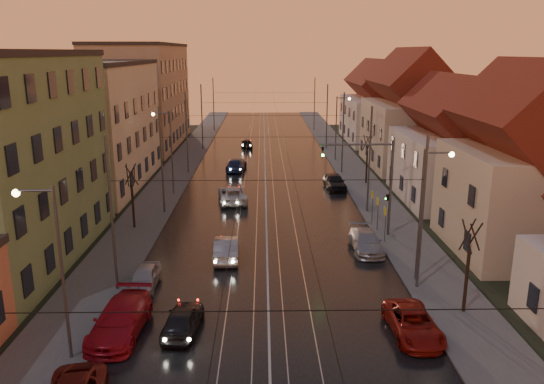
{
  "coord_description": "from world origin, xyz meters",
  "views": [
    {
      "loc": [
        -0.26,
        -18.99,
        13.28
      ],
      "look_at": [
        0.46,
        21.91,
        2.4
      ],
      "focal_mm": 35.0,
      "sensor_mm": 36.0,
      "label": 1
    }
  ],
  "objects": [
    {
      "name": "catenary_pole_l_1",
      "position": [
        -8.6,
        9.0,
        4.5
      ],
      "size": [
        0.16,
        0.16,
        9.0
      ],
      "primitive_type": "cylinder",
      "color": "#595B60",
      "rests_on": "ground"
    },
    {
      "name": "catenary_pole_l_4",
      "position": [
        -8.6,
        54.0,
        4.5
      ],
      "size": [
        0.16,
        0.16,
        9.0
      ],
      "primitive_type": "cylinder",
      "color": "#595B60",
      "rests_on": "ground"
    },
    {
      "name": "sidewalk_left",
      "position": [
        -10.0,
        40.0,
        0.07
      ],
      "size": [
        4.0,
        120.0,
        0.15
      ],
      "primitive_type": "cube",
      "color": "#4C4C4C",
      "rests_on": "ground"
    },
    {
      "name": "catenary_pole_r_3",
      "position": [
        8.6,
        39.0,
        4.5
      ],
      "size": [
        0.16,
        0.16,
        9.0
      ],
      "primitive_type": "cylinder",
      "color": "#595B60",
      "rests_on": "ground"
    },
    {
      "name": "driving_car_0",
      "position": [
        -4.18,
        4.39,
        0.67
      ],
      "size": [
        1.89,
        4.03,
        1.33
      ],
      "primitive_type": "imported",
      "rotation": [
        0.0,
        0.0,
        3.06
      ],
      "color": "black",
      "rests_on": "ground"
    },
    {
      "name": "street_lamp_2",
      "position": [
        -9.1,
        30.0,
        4.89
      ],
      "size": [
        1.75,
        0.32,
        8.0
      ],
      "color": "#595B60",
      "rests_on": "ground"
    },
    {
      "name": "tram_rail_0",
      "position": [
        -2.2,
        40.0,
        0.06
      ],
      "size": [
        0.06,
        120.0,
        0.03
      ],
      "primitive_type": "cube",
      "color": "gray",
      "rests_on": "road"
    },
    {
      "name": "parked_right_1",
      "position": [
        6.81,
        15.11,
        0.68
      ],
      "size": [
        1.95,
        4.71,
        1.36
      ],
      "primitive_type": "imported",
      "rotation": [
        0.0,
        0.0,
        0.01
      ],
      "color": "#A6A6AB",
      "rests_on": "ground"
    },
    {
      "name": "driving_car_2",
      "position": [
        -3.03,
        27.38,
        0.73
      ],
      "size": [
        3.05,
        5.5,
        1.46
      ],
      "primitive_type": "imported",
      "rotation": [
        0.0,
        0.0,
        3.27
      ],
      "color": "#BDBDBD",
      "rests_on": "ground"
    },
    {
      "name": "catenary_pole_r_2",
      "position": [
        8.6,
        24.0,
        4.5
      ],
      "size": [
        0.16,
        0.16,
        9.0
      ],
      "primitive_type": "cylinder",
      "color": "#595B60",
      "rests_on": "ground"
    },
    {
      "name": "catenary_pole_r_1",
      "position": [
        8.6,
        9.0,
        4.5
      ],
      "size": [
        0.16,
        0.16,
        9.0
      ],
      "primitive_type": "cylinder",
      "color": "#595B60",
      "rests_on": "ground"
    },
    {
      "name": "parked_right_0",
      "position": [
        6.93,
        3.85,
        0.64
      ],
      "size": [
        2.27,
        4.65,
        1.27
      ],
      "primitive_type": "imported",
      "rotation": [
        0.0,
        0.0,
        0.03
      ],
      "color": "maroon",
      "rests_on": "ground"
    },
    {
      "name": "traffic_light_mast",
      "position": [
        7.99,
        18.0,
        4.6
      ],
      "size": [
        5.3,
        0.32,
        7.2
      ],
      "color": "#595B60",
      "rests_on": "ground"
    },
    {
      "name": "parked_right_2",
      "position": [
        6.88,
        32.02,
        0.75
      ],
      "size": [
        2.15,
        4.56,
        1.51
      ],
      "primitive_type": "imported",
      "rotation": [
        0.0,
        0.0,
        0.08
      ],
      "color": "black",
      "rests_on": "ground"
    },
    {
      "name": "parked_left_2",
      "position": [
        -7.17,
        4.2,
        0.78
      ],
      "size": [
        2.46,
        5.47,
        1.56
      ],
      "primitive_type": "imported",
      "rotation": [
        0.0,
        0.0,
        -0.05
      ],
      "color": "#A2101C",
      "rests_on": "ground"
    },
    {
      "name": "bare_tree_1",
      "position": [
        10.2,
        6.0,
        2.49
      ],
      "size": [
        1.09,
        1.09,
        5.11
      ],
      "color": "black",
      "rests_on": "ground"
    },
    {
      "name": "driving_car_1",
      "position": [
        -2.69,
        13.8,
        0.74
      ],
      "size": [
        1.77,
        4.56,
        1.48
      ],
      "primitive_type": "imported",
      "rotation": [
        0.0,
        0.0,
        3.19
      ],
      "color": "#96969B",
      "rests_on": "ground"
    },
    {
      "name": "house_right_3",
      "position": [
        17.0,
        43.0,
        5.8
      ],
      "size": [
        9.18,
        14.28,
        11.5
      ],
      "color": "#C0B093",
      "rests_on": "ground"
    },
    {
      "name": "apartment_left_3",
      "position": [
        -17.5,
        58.0,
        7.0
      ],
      "size": [
        10.0,
        24.0,
        14.0
      ],
      "primitive_type": "cube",
      "color": "#907F5D",
      "rests_on": "ground"
    },
    {
      "name": "catenary_pole_r_4",
      "position": [
        8.6,
        54.0,
        4.5
      ],
      "size": [
        0.16,
        0.16,
        9.0
      ],
      "primitive_type": "cylinder",
      "color": "#595B60",
      "rests_on": "ground"
    },
    {
      "name": "bare_tree_0",
      "position": [
        -10.2,
        20.0,
        2.49
      ],
      "size": [
        1.09,
        1.09,
        5.11
      ],
      "color": "black",
      "rests_on": "ground"
    },
    {
      "name": "tram_rail_2",
      "position": [
        0.77,
        40.0,
        0.06
      ],
      "size": [
        0.06,
        120.0,
        0.03
      ],
      "primitive_type": "cube",
      "color": "gray",
      "rests_on": "road"
    },
    {
      "name": "house_right_2",
      "position": [
        17.0,
        28.0,
        4.64
      ],
      "size": [
        9.18,
        12.24,
        9.2
      ],
      "color": "silver",
      "rests_on": "ground"
    },
    {
      "name": "tram_rail_3",
      "position": [
        2.2,
        40.0,
        0.06
      ],
      "size": [
        0.06,
        120.0,
        0.03
      ],
      "primitive_type": "cube",
      "color": "gray",
      "rests_on": "road"
    },
    {
      "name": "street_lamp_1",
      "position": [
        9.1,
        10.0,
        4.89
      ],
      "size": [
        1.75,
        0.32,
        8.0
      ],
      "color": "#595B60",
      "rests_on": "ground"
    },
    {
      "name": "house_right_1",
      "position": [
        17.0,
        15.0,
        5.45
      ],
      "size": [
        8.67,
        10.2,
        10.8
      ],
      "color": "#C0B093",
      "rests_on": "ground"
    },
    {
      "name": "street_lamp_0",
      "position": [
        -9.1,
        2.0,
        4.89
      ],
      "size": [
        1.75,
        0.32,
        8.0
      ],
      "color": "#595B60",
      "rests_on": "ground"
    },
    {
      "name": "driving_car_4",
      "position": [
        -2.53,
        55.46,
        0.64
      ],
      "size": [
        1.89,
        3.87,
        1.27
      ],
      "primitive_type": "imported",
      "rotation": [
        0.0,
        0.0,
        3.25
      ],
      "color": "black",
      "rests_on": "ground"
    },
    {
      "name": "parked_left_3",
      "position": [
        -7.14,
        9.42,
        0.64
      ],
      "size": [
        1.54,
        3.78,
        1.28
      ],
      "primitive_type": "imported",
      "rotation": [
        0.0,
        0.0,
        -0.01
      ],
      "color": "#A8A7AD",
      "rests_on": "ground"
    },
    {
      "name": "sidewalk_right",
      "position": [
        10.0,
        40.0,
        0.07
      ],
      "size": [
        4.0,
        120.0,
        0.15
      ],
      "primitive_type": "cube",
      "color": "#4C4C4C",
      "rests_on": "ground"
    },
    {
      "name": "catenary_pole_l_3",
      "position": [
        -8.6,
        39.0,
        4.5
      ],
      "size": [
        0.16,
        0.16,
        9.0
      ],
      "primitive_type": "cylinder",
      "color": "#595B60",
      "rests_on": "ground"
    },
    {
      "name": "house_right_4",
      "position": [
        17.0,
        61.0,
        5.05
      ],
      "size": [
        9.18,
        16.32,
        10.0
      ],
      "color": "silver",
      "rests_on": "ground"
    },
    {
      "name": "catenary_pole_l_2",
      "position": [
        -8.6,
        24.0,
        4.5
      ],
      "size": [
        0.16,
        0.16,
        9.0
      ],
      "primitive_type": "cylinder",
      "color": "#595B60",
      "rests_on": "ground"
    },
    {
      "name": "catenary_pole_l_5",
      "position": [
        -8.6,
        72.0,
        4.5
      ],
      "size": [
        0.16,
        0.16,
        9.0
      ],
      "primitive_type": "cylinder",
      "color": "#595B60",
      "rests_on": "ground"
    },
    {
      "name": "road",
      "position": [
        0.0,
        40.0,
        0.02
      ],
      "size": [
        16.0,
        120.0,
        0.04
      ],
      "primitive_type": "cube",
      "color": "black",
      "rests_on": "ground"
    },
    {
      "name": "catenary_pole_r_5",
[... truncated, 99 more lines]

